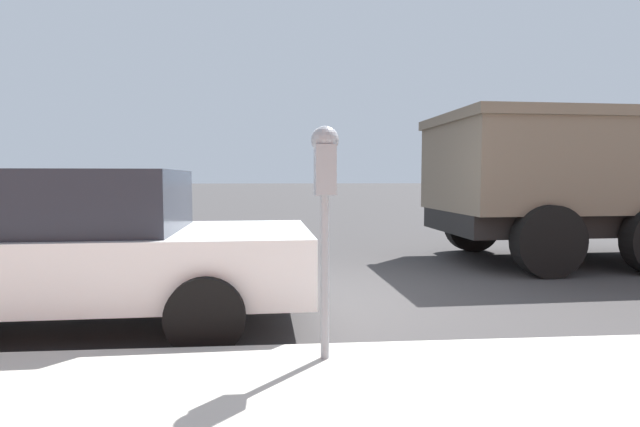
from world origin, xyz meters
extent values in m
plane|color=#3D3A3A|center=(0.00, 0.00, 0.00)|extent=(220.00, 220.00, 0.00)
cylinder|color=gray|center=(-2.51, 0.28, 0.73)|extent=(0.06, 0.06, 1.14)
cube|color=gray|center=(-2.51, 0.28, 1.48)|extent=(0.20, 0.14, 0.34)
sphere|color=gray|center=(-2.51, 0.28, 1.68)|extent=(0.19, 0.19, 0.19)
cube|color=gold|center=(-2.40, 0.28, 1.43)|extent=(0.01, 0.11, 0.12)
cube|color=black|center=(-2.40, 0.28, 1.55)|extent=(0.01, 0.10, 0.08)
cube|color=silver|center=(-1.02, 2.69, 0.62)|extent=(2.04, 4.82, 0.60)
cube|color=#232833|center=(-1.03, 2.88, 1.21)|extent=(1.74, 2.72, 0.58)
cylinder|color=black|center=(-0.03, 1.25, 0.32)|extent=(0.24, 0.65, 0.64)
cylinder|color=black|center=(-1.92, 1.19, 0.32)|extent=(0.24, 0.65, 0.64)
cube|color=black|center=(2.21, -5.56, 0.70)|extent=(2.44, 6.92, 0.35)
cube|color=#6B6051|center=(2.15, -4.27, 1.59)|extent=(2.72, 4.34, 1.43)
cube|color=#6B6051|center=(2.15, -4.27, 2.38)|extent=(2.82, 4.44, 0.16)
cylinder|color=black|center=(3.46, -4.83, 0.52)|extent=(0.34, 1.05, 1.04)
cylinder|color=black|center=(3.39, -3.12, 0.52)|extent=(0.34, 1.05, 1.04)
cylinder|color=black|center=(0.83, -3.22, 0.52)|extent=(0.34, 1.05, 1.04)
camera|label=1|loc=(-5.90, 0.60, 1.43)|focal=28.00mm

